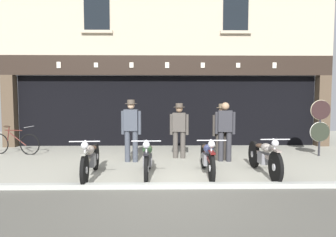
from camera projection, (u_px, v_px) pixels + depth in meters
ground at (174, 211)px, 4.81m from camera, size 23.93×22.00×0.18m
shop_facade at (167, 99)px, 12.64m from camera, size 12.23×4.42×6.50m
motorcycle_left at (90, 158)px, 6.65m from camera, size 0.62×2.05×0.92m
motorcycle_center_left at (148, 158)px, 6.78m from camera, size 0.62×1.92×0.90m
motorcycle_center at (207, 157)px, 6.84m from camera, size 0.62×2.02×0.91m
motorcycle_center_right at (264, 156)px, 6.86m from camera, size 0.62×2.10×0.93m
salesman_left at (131, 127)px, 8.21m from camera, size 0.56×0.33×1.74m
shopkeeper_center at (179, 128)px, 8.74m from camera, size 0.56×0.35×1.63m
salesman_right at (225, 129)px, 8.29m from camera, size 0.55×0.28×1.66m
assistant_far_right at (222, 129)px, 8.45m from camera, size 0.56×0.35×1.62m
tyre_sign_pole at (320, 122)px, 9.05m from camera, size 0.62×0.06×1.72m
advert_board_near at (114, 100)px, 11.01m from camera, size 0.66×0.03×1.05m
leaning_bicycle at (14, 143)px, 9.37m from camera, size 1.73×0.50×0.93m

